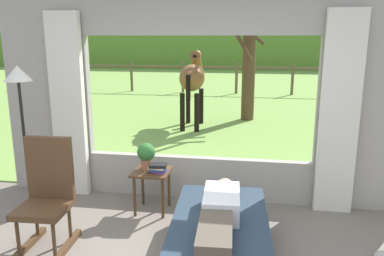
{
  "coord_description": "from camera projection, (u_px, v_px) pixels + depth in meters",
  "views": [
    {
      "loc": [
        0.72,
        -2.55,
        2.09
      ],
      "look_at": [
        0.0,
        1.8,
        1.05
      ],
      "focal_mm": 36.43,
      "sensor_mm": 36.0,
      "label": 1
    }
  ],
  "objects": [
    {
      "name": "back_wall_with_window",
      "position": [
        198.0,
        104.0,
        4.92
      ],
      "size": [
        5.2,
        0.12,
        2.55
      ],
      "color": "#9E998E",
      "rests_on": "ground_plane"
    },
    {
      "name": "curtain_panel_left",
      "position": [
        68.0,
        106.0,
        5.07
      ],
      "size": [
        0.44,
        0.1,
        2.4
      ],
      "primitive_type": "cube",
      "color": "silver",
      "rests_on": "ground_plane"
    },
    {
      "name": "curtain_panel_right",
      "position": [
        339.0,
        115.0,
        4.53
      ],
      "size": [
        0.44,
        0.1,
        2.4
      ],
      "primitive_type": "cube",
      "color": "silver",
      "rests_on": "ground_plane"
    },
    {
      "name": "outdoor_pasture_lawn",
      "position": [
        238.0,
        89.0,
        15.68
      ],
      "size": [
        36.0,
        21.68,
        0.02
      ],
      "primitive_type": "cube",
      "color": "#759E47",
      "rests_on": "ground_plane"
    },
    {
      "name": "distant_hill_ridge",
      "position": [
        246.0,
        50.0,
        24.85
      ],
      "size": [
        36.0,
        2.0,
        2.4
      ],
      "primitive_type": "cube",
      "color": "#577F30",
      "rests_on": "ground_plane"
    },
    {
      "name": "recliner_sofa",
      "position": [
        220.0,
        240.0,
        3.67
      ],
      "size": [
        1.0,
        1.75,
        0.42
      ],
      "rotation": [
        0.0,
        0.0,
        0.06
      ],
      "color": "black",
      "rests_on": "ground_plane"
    },
    {
      "name": "reclining_person",
      "position": [
        220.0,
        213.0,
        3.55
      ],
      "size": [
        0.37,
        1.44,
        0.22
      ],
      "rotation": [
        0.0,
        0.0,
        0.06
      ],
      "color": "silver",
      "rests_on": "recliner_sofa"
    },
    {
      "name": "rocking_chair",
      "position": [
        47.0,
        195.0,
        3.89
      ],
      "size": [
        0.51,
        0.7,
        1.12
      ],
      "rotation": [
        0.0,
        0.0,
        0.05
      ],
      "color": "#4C331E",
      "rests_on": "ground_plane"
    },
    {
      "name": "side_table",
      "position": [
        152.0,
        178.0,
        4.69
      ],
      "size": [
        0.44,
        0.44,
        0.52
      ],
      "color": "#4C331E",
      "rests_on": "ground_plane"
    },
    {
      "name": "potted_plant",
      "position": [
        146.0,
        154.0,
        4.69
      ],
      "size": [
        0.22,
        0.22,
        0.32
      ],
      "color": "#9E6042",
      "rests_on": "side_table"
    },
    {
      "name": "book_stack",
      "position": [
        158.0,
        168.0,
        4.58
      ],
      "size": [
        0.22,
        0.17,
        0.11
      ],
      "color": "#59336B",
      "rests_on": "side_table"
    },
    {
      "name": "floor_lamp_left",
      "position": [
        20.0,
        95.0,
        4.54
      ],
      "size": [
        0.32,
        0.32,
        1.77
      ],
      "color": "black",
      "rests_on": "ground_plane"
    },
    {
      "name": "horse",
      "position": [
        193.0,
        78.0,
        8.92
      ],
      "size": [
        0.59,
        1.81,
        1.73
      ],
      "rotation": [
        0.0,
        0.0,
        0.02
      ],
      "color": "brown",
      "rests_on": "outdoor_pasture_lawn"
    },
    {
      "name": "pasture_tree",
      "position": [
        249.0,
        56.0,
        9.55
      ],
      "size": [
        1.09,
        1.14,
        3.58
      ],
      "color": "#4C3823",
      "rests_on": "outdoor_pasture_lawn"
    },
    {
      "name": "pasture_fence_line",
      "position": [
        237.0,
        74.0,
        14.22
      ],
      "size": [
        16.1,
        0.1,
        1.1
      ],
      "color": "brown",
      "rests_on": "outdoor_pasture_lawn"
    }
  ]
}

